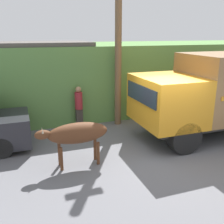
% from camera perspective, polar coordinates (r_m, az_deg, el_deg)
% --- Properties ---
extents(ground_plane, '(60.00, 60.00, 0.00)m').
position_cam_1_polar(ground_plane, '(8.71, 10.57, -8.78)').
color(ground_plane, slate).
extents(hillside_embankment, '(32.00, 5.84, 3.20)m').
position_cam_1_polar(hillside_embankment, '(13.95, -2.43, 8.07)').
color(hillside_embankment, '#568442').
rests_on(hillside_embankment, ground_plane).
extents(building_backdrop, '(6.23, 2.70, 3.37)m').
position_cam_1_polar(building_backdrop, '(11.91, -19.89, 6.03)').
color(building_backdrop, '#99ADB7').
rests_on(building_backdrop, ground_plane).
extents(brown_cow, '(2.07, 0.60, 1.30)m').
position_cam_1_polar(brown_cow, '(7.54, -7.72, -4.71)').
color(brown_cow, '#512D19').
rests_on(brown_cow, ground_plane).
extents(pedestrian_on_hill, '(0.34, 0.34, 1.70)m').
position_cam_1_polar(pedestrian_on_hill, '(10.59, -7.23, 1.51)').
color(pedestrian_on_hill, '#38332D').
rests_on(pedestrian_on_hill, ground_plane).
extents(utility_pole, '(0.90, 0.27, 6.94)m').
position_cam_1_polar(utility_pole, '(10.60, 1.38, 16.00)').
color(utility_pole, brown).
rests_on(utility_pole, ground_plane).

